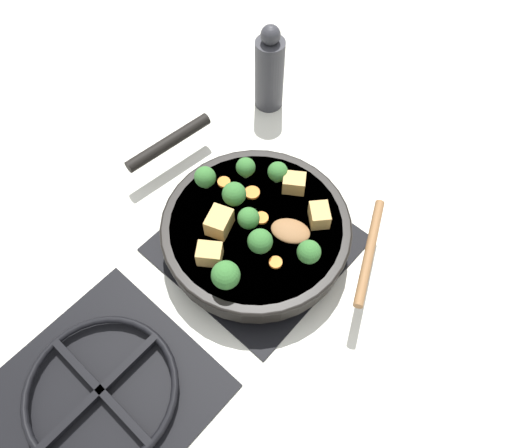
% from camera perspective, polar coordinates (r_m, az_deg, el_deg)
% --- Properties ---
extents(ground_plane, '(2.40, 2.40, 0.00)m').
position_cam_1_polar(ground_plane, '(0.93, 0.00, -2.37)').
color(ground_plane, silver).
extents(front_burner_grate, '(0.31, 0.31, 0.03)m').
position_cam_1_polar(front_burner_grate, '(0.92, 0.00, -2.01)').
color(front_burner_grate, black).
rests_on(front_burner_grate, ground_plane).
extents(rear_burner_grate, '(0.31, 0.31, 0.03)m').
position_cam_1_polar(rear_burner_grate, '(0.85, -17.19, -17.84)').
color(rear_burner_grate, black).
rests_on(rear_burner_grate, ground_plane).
extents(skillet_pan, '(0.45, 0.33, 0.05)m').
position_cam_1_polar(skillet_pan, '(0.88, -0.12, -0.57)').
color(skillet_pan, black).
rests_on(skillet_pan, front_burner_grate).
extents(wooden_spoon, '(0.21, 0.19, 0.02)m').
position_cam_1_polar(wooden_spoon, '(0.85, 8.69, -2.00)').
color(wooden_spoon, olive).
rests_on(wooden_spoon, skillet_pan).
extents(tofu_cube_center_large, '(0.05, 0.05, 0.03)m').
position_cam_1_polar(tofu_cube_center_large, '(0.89, 4.45, 4.63)').
color(tofu_cube_center_large, tan).
rests_on(tofu_cube_center_large, skillet_pan).
extents(tofu_cube_near_handle, '(0.05, 0.05, 0.03)m').
position_cam_1_polar(tofu_cube_near_handle, '(0.82, -5.33, -3.43)').
color(tofu_cube_near_handle, tan).
rests_on(tofu_cube_near_handle, skillet_pan).
extents(tofu_cube_east_chunk, '(0.05, 0.06, 0.04)m').
position_cam_1_polar(tofu_cube_east_chunk, '(0.84, -4.22, 0.21)').
color(tofu_cube_east_chunk, tan).
rests_on(tofu_cube_east_chunk, skillet_pan).
extents(tofu_cube_west_chunk, '(0.05, 0.05, 0.03)m').
position_cam_1_polar(tofu_cube_west_chunk, '(0.86, 7.24, 1.01)').
color(tofu_cube_west_chunk, tan).
rests_on(tofu_cube_west_chunk, skillet_pan).
extents(broccoli_floret_near_spoon, '(0.04, 0.04, 0.05)m').
position_cam_1_polar(broccoli_floret_near_spoon, '(0.81, 0.48, -2.01)').
color(broccoli_floret_near_spoon, '#709956').
rests_on(broccoli_floret_near_spoon, skillet_pan).
extents(broccoli_floret_center_top, '(0.04, 0.04, 0.05)m').
position_cam_1_polar(broccoli_floret_center_top, '(0.84, -0.86, 0.64)').
color(broccoli_floret_center_top, '#709956').
rests_on(broccoli_floret_center_top, skillet_pan).
extents(broccoli_floret_east_rim, '(0.05, 0.05, 0.05)m').
position_cam_1_polar(broccoli_floret_east_rim, '(0.79, -3.48, -5.86)').
color(broccoli_floret_east_rim, '#709956').
rests_on(broccoli_floret_east_rim, skillet_pan).
extents(broccoli_floret_west_rim, '(0.04, 0.04, 0.05)m').
position_cam_1_polar(broccoli_floret_west_rim, '(0.86, -2.52, 3.42)').
color(broccoli_floret_west_rim, '#709956').
rests_on(broccoli_floret_west_rim, skillet_pan).
extents(broccoli_floret_north_edge, '(0.04, 0.04, 0.04)m').
position_cam_1_polar(broccoli_floret_north_edge, '(0.90, -1.19, 6.49)').
color(broccoli_floret_north_edge, '#709956').
rests_on(broccoli_floret_north_edge, skillet_pan).
extents(broccoli_floret_south_cluster, '(0.04, 0.04, 0.05)m').
position_cam_1_polar(broccoli_floret_south_cluster, '(0.89, -5.78, 5.37)').
color(broccoli_floret_south_cluster, '#709956').
rests_on(broccoli_floret_south_cluster, skillet_pan).
extents(broccoli_floret_mid_floret, '(0.04, 0.04, 0.05)m').
position_cam_1_polar(broccoli_floret_mid_floret, '(0.81, 6.07, -3.22)').
color(broccoli_floret_mid_floret, '#709956').
rests_on(broccoli_floret_mid_floret, skillet_pan).
extents(broccoli_floret_small_inner, '(0.04, 0.04, 0.04)m').
position_cam_1_polar(broccoli_floret_small_inner, '(0.89, 2.50, 5.96)').
color(broccoli_floret_small_inner, '#709956').
rests_on(broccoli_floret_small_inner, skillet_pan).
extents(carrot_slice_orange_thin, '(0.02, 0.02, 0.01)m').
position_cam_1_polar(carrot_slice_orange_thin, '(0.82, 2.26, -4.41)').
color(carrot_slice_orange_thin, orange).
rests_on(carrot_slice_orange_thin, skillet_pan).
extents(carrot_slice_near_center, '(0.02, 0.02, 0.01)m').
position_cam_1_polar(carrot_slice_near_center, '(0.91, -3.69, 4.80)').
color(carrot_slice_near_center, orange).
rests_on(carrot_slice_near_center, skillet_pan).
extents(carrot_slice_edge_slice, '(0.03, 0.03, 0.01)m').
position_cam_1_polar(carrot_slice_edge_slice, '(0.89, -0.45, 3.60)').
color(carrot_slice_edge_slice, orange).
rests_on(carrot_slice_edge_slice, skillet_pan).
extents(carrot_slice_under_broccoli, '(0.02, 0.02, 0.01)m').
position_cam_1_polar(carrot_slice_under_broccoli, '(0.86, 0.85, 0.53)').
color(carrot_slice_under_broccoli, orange).
rests_on(carrot_slice_under_broccoli, skillet_pan).
extents(pepper_mill, '(0.06, 0.06, 0.20)m').
position_cam_1_polar(pepper_mill, '(1.08, 1.55, 17.07)').
color(pepper_mill, '#333338').
rests_on(pepper_mill, ground_plane).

